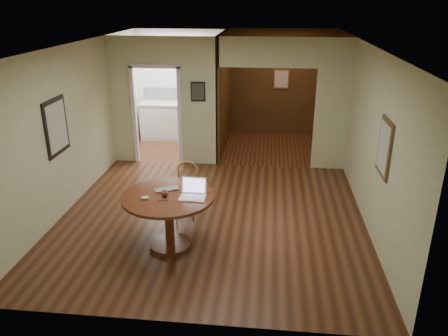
# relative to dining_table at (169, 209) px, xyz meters

# --- Properties ---
(floor) EXTENTS (5.00, 5.00, 0.00)m
(floor) POSITION_rel_dining_table_xyz_m (0.49, 0.92, -0.61)
(floor) COLOR #422012
(floor) RESTS_ON ground
(room_shell) EXTENTS (5.20, 7.50, 5.00)m
(room_shell) POSITION_rel_dining_table_xyz_m (0.02, 4.01, 0.68)
(room_shell) COLOR white
(room_shell) RESTS_ON ground
(dining_table) EXTENTS (1.31, 1.31, 0.82)m
(dining_table) POSITION_rel_dining_table_xyz_m (0.00, 0.00, 0.00)
(dining_table) COLOR maroon
(dining_table) RESTS_ON ground
(chair) EXTENTS (0.42, 0.42, 0.93)m
(chair) POSITION_rel_dining_table_xyz_m (0.07, 1.00, -0.09)
(chair) COLOR #AC6B3D
(chair) RESTS_ON ground
(open_laptop) EXTENTS (0.36, 0.32, 0.25)m
(open_laptop) POSITION_rel_dining_table_xyz_m (0.36, 0.01, 0.28)
(open_laptop) COLOR white
(open_laptop) RESTS_ON dining_table
(closed_laptop) EXTENTS (0.41, 0.36, 0.03)m
(closed_laptop) POSITION_rel_dining_table_xyz_m (-0.03, 0.13, 0.23)
(closed_laptop) COLOR #A6A5AA
(closed_laptop) RESTS_ON dining_table
(mouse) EXTENTS (0.13, 0.09, 0.05)m
(mouse) POSITION_rel_dining_table_xyz_m (-0.29, -0.16, 0.24)
(mouse) COLOR white
(mouse) RESTS_ON dining_table
(wine_glass) EXTENTS (0.09, 0.09, 0.11)m
(wine_glass) POSITION_rel_dining_table_xyz_m (-0.03, -0.05, 0.27)
(wine_glass) COLOR white
(wine_glass) RESTS_ON dining_table
(pen) EXTENTS (0.13, 0.05, 0.01)m
(pen) POSITION_rel_dining_table_xyz_m (-0.03, -0.18, 0.22)
(pen) COLOR #0D0E5E
(pen) RESTS_ON dining_table
(kitchen_cabinet) EXTENTS (2.06, 0.60, 0.94)m
(kitchen_cabinet) POSITION_rel_dining_table_xyz_m (-0.86, 5.12, -0.14)
(kitchen_cabinet) COLOR white
(kitchen_cabinet) RESTS_ON ground
(grocery_bag) EXTENTS (0.37, 0.32, 0.34)m
(grocery_bag) POSITION_rel_dining_table_xyz_m (-0.26, 5.12, 0.50)
(grocery_bag) COLOR #C4B490
(grocery_bag) RESTS_ON kitchen_cabinet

